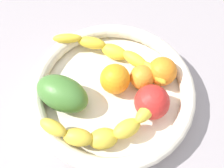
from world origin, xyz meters
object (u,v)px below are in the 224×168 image
object	(u,v)px
orange_mid_left	(162,71)
tomato_red	(151,104)
banana_draped_right	(112,52)
mango_green	(62,94)
banana_draped_left	(102,131)
orange_mid_right	(142,77)
fruit_bowl	(112,90)
orange_front	(116,79)

from	to	relation	value
orange_mid_left	tomato_red	size ratio (longest dim) A/B	0.89
banana_draped_right	mango_green	size ratio (longest dim) A/B	2.49
banana_draped_left	tomato_red	distance (cm)	10.61
orange_mid_right	banana_draped_left	bearing A→B (deg)	-95.55
orange_mid_left	fruit_bowl	bearing A→B (deg)	-134.92
fruit_bowl	orange_mid_left	bearing A→B (deg)	45.08
orange_mid_right	tomato_red	xyz separation A→B (cm)	(4.14, -5.02, 0.81)
orange_mid_left	orange_mid_right	bearing A→B (deg)	-136.03
tomato_red	mango_green	distance (cm)	17.31
orange_mid_left	tomato_red	world-z (taller)	tomato_red
banana_draped_left	orange_mid_right	world-z (taller)	banana_draped_left
banana_draped_left	orange_mid_right	size ratio (longest dim) A/B	3.43
fruit_bowl	orange_mid_left	world-z (taller)	orange_mid_left
orange_mid_right	tomato_red	world-z (taller)	tomato_red
orange_front	fruit_bowl	bearing A→B (deg)	-101.75
mango_green	orange_front	bearing A→B (deg)	45.94
orange_front	mango_green	world-z (taller)	mango_green
banana_draped_left	orange_front	distance (cm)	11.08
orange_mid_right	orange_front	bearing A→B (deg)	-141.53
banana_draped_right	orange_mid_right	world-z (taller)	orange_mid_right
banana_draped_right	mango_green	world-z (taller)	mango_green
banana_draped_left	mango_green	xyz separation A→B (cm)	(-10.60, 2.74, 0.18)
orange_mid_right	mango_green	size ratio (longest dim) A/B	0.47
fruit_bowl	orange_mid_left	xyz separation A→B (cm)	(7.64, 7.67, 2.63)
tomato_red	orange_front	bearing A→B (deg)	169.07
fruit_bowl	orange_mid_left	distance (cm)	11.14
banana_draped_left	orange_mid_left	size ratio (longest dim) A/B	2.93
orange_mid_right	mango_green	bearing A→B (deg)	-136.52
orange_mid_left	tomato_red	bearing A→B (deg)	-82.61
banana_draped_left	mango_green	world-z (taller)	mango_green
orange_mid_left	banana_draped_left	bearing A→B (deg)	-104.67
banana_draped_left	mango_green	bearing A→B (deg)	165.51
orange_mid_left	orange_mid_right	world-z (taller)	orange_mid_left
banana_draped_left	mango_green	size ratio (longest dim) A/B	1.61
orange_front	mango_green	bearing A→B (deg)	-134.06
tomato_red	banana_draped_left	bearing A→B (deg)	-121.31
banana_draped_right	fruit_bowl	bearing A→B (deg)	-61.51
banana_draped_right	tomato_red	distance (cm)	14.81
orange_front	orange_mid_left	distance (cm)	9.76
orange_front	tomato_red	bearing A→B (deg)	-10.93
orange_front	orange_mid_right	xyz separation A→B (cm)	(4.27, 3.40, -0.53)
orange_mid_left	tomato_red	xyz separation A→B (cm)	(1.04, -8.02, 0.36)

